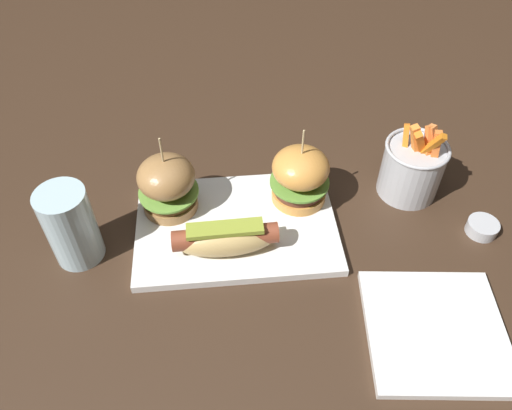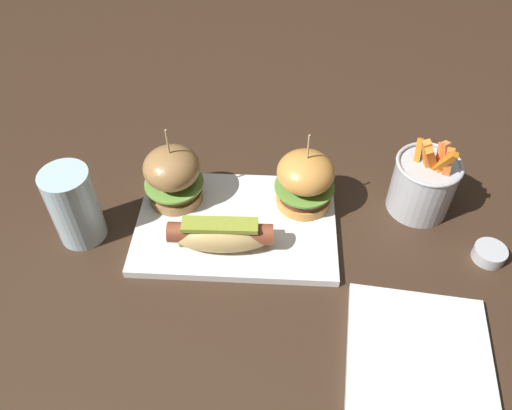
{
  "view_description": "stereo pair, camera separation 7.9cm",
  "coord_description": "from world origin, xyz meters",
  "px_view_note": "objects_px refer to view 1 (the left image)",
  "views": [
    {
      "loc": [
        -0.02,
        -0.54,
        0.63
      ],
      "look_at": [
        0.03,
        0.0,
        0.05
      ],
      "focal_mm": 35.52,
      "sensor_mm": 36.0,
      "label": 1
    },
    {
      "loc": [
        0.06,
        -0.54,
        0.63
      ],
      "look_at": [
        0.03,
        0.0,
        0.05
      ],
      "focal_mm": 35.52,
      "sensor_mm": 36.0,
      "label": 2
    }
  ],
  "objects_px": {
    "hot_dog": "(226,238)",
    "slider_right": "(300,176)",
    "fries_bucket": "(412,168)",
    "side_plate": "(435,331)",
    "water_glass": "(71,226)",
    "slider_left": "(167,184)",
    "sauce_ramekin": "(482,227)",
    "platter_main": "(236,226)"
  },
  "relations": [
    {
      "from": "platter_main",
      "to": "fries_bucket",
      "type": "bearing_deg",
      "value": 11.58
    },
    {
      "from": "platter_main",
      "to": "side_plate",
      "type": "height_order",
      "value": "platter_main"
    },
    {
      "from": "slider_left",
      "to": "water_glass",
      "type": "relative_size",
      "value": 1.1
    },
    {
      "from": "slider_left",
      "to": "slider_right",
      "type": "xyz_separation_m",
      "value": [
        0.21,
        0.0,
        -0.0
      ]
    },
    {
      "from": "platter_main",
      "to": "slider_left",
      "type": "distance_m",
      "value": 0.13
    },
    {
      "from": "hot_dog",
      "to": "water_glass",
      "type": "distance_m",
      "value": 0.23
    },
    {
      "from": "hot_dog",
      "to": "sauce_ramekin",
      "type": "distance_m",
      "value": 0.42
    },
    {
      "from": "hot_dog",
      "to": "fries_bucket",
      "type": "bearing_deg",
      "value": 19.67
    },
    {
      "from": "slider_left",
      "to": "slider_right",
      "type": "relative_size",
      "value": 1.01
    },
    {
      "from": "platter_main",
      "to": "side_plate",
      "type": "relative_size",
      "value": 1.71
    },
    {
      "from": "fries_bucket",
      "to": "side_plate",
      "type": "xyz_separation_m",
      "value": [
        -0.04,
        -0.28,
        -0.05
      ]
    },
    {
      "from": "platter_main",
      "to": "side_plate",
      "type": "bearing_deg",
      "value": -39.48
    },
    {
      "from": "hot_dog",
      "to": "slider_right",
      "type": "distance_m",
      "value": 0.17
    },
    {
      "from": "hot_dog",
      "to": "fries_bucket",
      "type": "height_order",
      "value": "fries_bucket"
    },
    {
      "from": "fries_bucket",
      "to": "sauce_ramekin",
      "type": "distance_m",
      "value": 0.15
    },
    {
      "from": "hot_dog",
      "to": "water_glass",
      "type": "bearing_deg",
      "value": 173.59
    },
    {
      "from": "platter_main",
      "to": "fries_bucket",
      "type": "relative_size",
      "value": 2.22
    },
    {
      "from": "side_plate",
      "to": "water_glass",
      "type": "relative_size",
      "value": 1.44
    },
    {
      "from": "sauce_ramekin",
      "to": "platter_main",
      "type": "bearing_deg",
      "value": 173.79
    },
    {
      "from": "platter_main",
      "to": "slider_left",
      "type": "height_order",
      "value": "slider_left"
    },
    {
      "from": "platter_main",
      "to": "fries_bucket",
      "type": "height_order",
      "value": "fries_bucket"
    },
    {
      "from": "hot_dog",
      "to": "slider_right",
      "type": "height_order",
      "value": "slider_right"
    },
    {
      "from": "hot_dog",
      "to": "fries_bucket",
      "type": "relative_size",
      "value": 1.1
    },
    {
      "from": "sauce_ramekin",
      "to": "water_glass",
      "type": "bearing_deg",
      "value": 178.61
    },
    {
      "from": "fries_bucket",
      "to": "side_plate",
      "type": "relative_size",
      "value": 0.77
    },
    {
      "from": "fries_bucket",
      "to": "water_glass",
      "type": "distance_m",
      "value": 0.56
    },
    {
      "from": "slider_right",
      "to": "platter_main",
      "type": "bearing_deg",
      "value": -155.73
    },
    {
      "from": "hot_dog",
      "to": "side_plate",
      "type": "height_order",
      "value": "hot_dog"
    },
    {
      "from": "hot_dog",
      "to": "slider_right",
      "type": "relative_size",
      "value": 1.12
    },
    {
      "from": "hot_dog",
      "to": "sauce_ramekin",
      "type": "bearing_deg",
      "value": 1.36
    },
    {
      "from": "slider_right",
      "to": "fries_bucket",
      "type": "height_order",
      "value": "slider_right"
    },
    {
      "from": "sauce_ramekin",
      "to": "side_plate",
      "type": "xyz_separation_m",
      "value": [
        -0.14,
        -0.17,
        -0.01
      ]
    },
    {
      "from": "slider_right",
      "to": "sauce_ramekin",
      "type": "relative_size",
      "value": 2.87
    },
    {
      "from": "platter_main",
      "to": "slider_right",
      "type": "height_order",
      "value": "slider_right"
    },
    {
      "from": "hot_dog",
      "to": "slider_left",
      "type": "height_order",
      "value": "slider_left"
    },
    {
      "from": "slider_right",
      "to": "hot_dog",
      "type": "bearing_deg",
      "value": -141.38
    },
    {
      "from": "platter_main",
      "to": "hot_dog",
      "type": "height_order",
      "value": "hot_dog"
    },
    {
      "from": "platter_main",
      "to": "slider_right",
      "type": "distance_m",
      "value": 0.13
    },
    {
      "from": "sauce_ramekin",
      "to": "slider_right",
      "type": "bearing_deg",
      "value": 162.18
    },
    {
      "from": "side_plate",
      "to": "water_glass",
      "type": "distance_m",
      "value": 0.54
    },
    {
      "from": "sauce_ramekin",
      "to": "water_glass",
      "type": "distance_m",
      "value": 0.64
    },
    {
      "from": "hot_dog",
      "to": "sauce_ramekin",
      "type": "height_order",
      "value": "hot_dog"
    }
  ]
}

